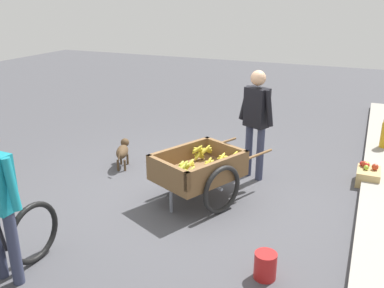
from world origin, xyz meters
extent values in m
plane|color=#47474C|center=(0.00, 0.00, 0.00)|extent=(24.00, 24.00, 0.00)
cube|color=brown|center=(0.22, 0.24, 0.40)|extent=(1.33, 1.18, 0.10)
cube|color=brown|center=(0.69, 0.03, 0.57)|extent=(0.38, 0.75, 0.24)
cube|color=brown|center=(-0.26, 0.46, 0.57)|extent=(0.38, 0.75, 0.24)
cube|color=brown|center=(0.37, 0.58, 0.57)|extent=(1.03, 0.51, 0.24)
cube|color=brown|center=(0.07, -0.09, 0.57)|extent=(1.03, 0.51, 0.24)
torus|color=black|center=(0.40, 0.64, 0.32)|extent=(0.61, 0.32, 0.64)
torus|color=black|center=(0.04, -0.16, 0.32)|extent=(0.61, 0.32, 0.64)
cylinder|color=gray|center=(0.22, 0.24, 0.32)|extent=(0.40, 0.82, 0.04)
cylinder|color=brown|center=(-0.39, 0.89, 0.55)|extent=(0.52, 0.26, 0.04)
cylinder|color=brown|center=(-0.67, 0.27, 0.55)|extent=(0.52, 0.26, 0.04)
cylinder|color=gray|center=(0.65, 0.05, 0.18)|extent=(0.04, 0.04, 0.35)
ellipsoid|color=gold|center=(0.49, 0.36, 0.49)|extent=(0.18, 0.05, 0.14)
ellipsoid|color=gold|center=(0.52, 0.36, 0.50)|extent=(0.19, 0.10, 0.05)
ellipsoid|color=gold|center=(0.53, 0.36, 0.51)|extent=(0.18, 0.12, 0.12)
ellipsoid|color=gold|center=(0.65, 0.36, 0.57)|extent=(0.18, 0.08, 0.14)
ellipsoid|color=gold|center=(0.66, 0.36, 0.58)|extent=(0.19, 0.10, 0.09)
ellipsoid|color=gold|center=(0.67, 0.36, 0.59)|extent=(0.18, 0.10, 0.04)
ellipsoid|color=gold|center=(0.68, 0.36, 0.60)|extent=(0.19, 0.12, 0.10)
ellipsoid|color=gold|center=(0.70, 0.36, 0.61)|extent=(0.17, 0.14, 0.14)
ellipsoid|color=gold|center=(0.58, 0.18, 0.57)|extent=(0.17, 0.14, 0.14)
ellipsoid|color=gold|center=(0.60, 0.18, 0.58)|extent=(0.19, 0.12, 0.09)
ellipsoid|color=gold|center=(0.61, 0.18, 0.59)|extent=(0.18, 0.06, 0.05)
ellipsoid|color=gold|center=(0.62, 0.18, 0.60)|extent=(0.19, 0.08, 0.10)
ellipsoid|color=gold|center=(0.63, 0.18, 0.61)|extent=(0.18, 0.09, 0.13)
ellipsoid|color=gold|center=(-0.12, 0.12, 0.50)|extent=(0.16, 0.14, 0.15)
ellipsoid|color=gold|center=(-0.11, 0.12, 0.51)|extent=(0.18, 0.14, 0.08)
ellipsoid|color=gold|center=(-0.09, 0.12, 0.52)|extent=(0.19, 0.09, 0.08)
ellipsoid|color=gold|center=(-0.07, 0.12, 0.53)|extent=(0.18, 0.08, 0.14)
ellipsoid|color=gold|center=(0.67, 0.35, 0.61)|extent=(0.17, 0.15, 0.13)
ellipsoid|color=gold|center=(0.68, 0.35, 0.62)|extent=(0.19, 0.10, 0.07)
ellipsoid|color=gold|center=(0.70, 0.35, 0.63)|extent=(0.19, 0.12, 0.08)
ellipsoid|color=gold|center=(0.71, 0.35, 0.64)|extent=(0.18, 0.11, 0.14)
ellipsoid|color=gold|center=(0.55, 0.17, 0.62)|extent=(0.17, 0.07, 0.15)
ellipsoid|color=gold|center=(0.58, 0.16, 0.63)|extent=(0.19, 0.08, 0.05)
ellipsoid|color=gold|center=(0.60, 0.16, 0.64)|extent=(0.18, 0.07, 0.13)
ellipsoid|color=gold|center=(-0.02, 0.61, 0.53)|extent=(0.18, 0.09, 0.15)
ellipsoid|color=gold|center=(-0.01, 0.61, 0.54)|extent=(0.16, 0.16, 0.09)
ellipsoid|color=gold|center=(0.01, 0.61, 0.55)|extent=(0.18, 0.14, 0.05)
ellipsoid|color=gold|center=(0.02, 0.61, 0.56)|extent=(0.19, 0.06, 0.10)
ellipsoid|color=gold|center=(0.03, 0.61, 0.57)|extent=(0.15, 0.15, 0.14)
ellipsoid|color=gold|center=(0.19, 0.40, 0.55)|extent=(0.16, 0.15, 0.14)
ellipsoid|color=gold|center=(0.21, 0.40, 0.56)|extent=(0.19, 0.12, 0.08)
ellipsoid|color=gold|center=(0.22, 0.40, 0.57)|extent=(0.18, 0.12, 0.08)
ellipsoid|color=gold|center=(0.24, 0.39, 0.58)|extent=(0.18, 0.07, 0.15)
ellipsoid|color=gold|center=(0.38, 0.22, 0.58)|extent=(0.18, 0.07, 0.13)
ellipsoid|color=gold|center=(0.40, 0.21, 0.59)|extent=(0.18, 0.06, 0.05)
ellipsoid|color=gold|center=(0.42, 0.21, 0.60)|extent=(0.18, 0.08, 0.13)
ellipsoid|color=gold|center=(-0.11, 0.11, 0.60)|extent=(0.16, 0.16, 0.13)
ellipsoid|color=gold|center=(-0.09, 0.11, 0.61)|extent=(0.18, 0.14, 0.05)
ellipsoid|color=gold|center=(-0.07, 0.11, 0.62)|extent=(0.16, 0.15, 0.14)
ellipsoid|color=gold|center=(0.49, 0.18, 0.59)|extent=(0.17, 0.06, 0.15)
ellipsoid|color=gold|center=(0.51, 0.18, 0.60)|extent=(0.18, 0.13, 0.08)
ellipsoid|color=gold|center=(0.53, 0.18, 0.61)|extent=(0.18, 0.14, 0.08)
ellipsoid|color=gold|center=(0.55, 0.18, 0.62)|extent=(0.18, 0.11, 0.15)
ellipsoid|color=gold|center=(-0.20, 0.21, 0.57)|extent=(0.17, 0.14, 0.14)
ellipsoid|color=gold|center=(-0.18, 0.21, 0.58)|extent=(0.18, 0.14, 0.09)
ellipsoid|color=gold|center=(-0.16, 0.21, 0.59)|extent=(0.18, 0.14, 0.09)
ellipsoid|color=gold|center=(-0.15, 0.21, 0.60)|extent=(0.16, 0.13, 0.15)
ellipsoid|color=gold|center=(-0.07, 0.49, 0.56)|extent=(0.17, 0.12, 0.14)
ellipsoid|color=gold|center=(-0.04, 0.49, 0.57)|extent=(0.17, 0.15, 0.05)
ellipsoid|color=gold|center=(-0.03, 0.49, 0.58)|extent=(0.19, 0.08, 0.13)
ellipsoid|color=gold|center=(0.00, 0.67, 0.61)|extent=(0.18, 0.10, 0.14)
ellipsoid|color=gold|center=(0.01, 0.67, 0.62)|extent=(0.19, 0.08, 0.10)
ellipsoid|color=gold|center=(0.02, 0.67, 0.63)|extent=(0.18, 0.06, 0.05)
ellipsoid|color=gold|center=(0.04, 0.67, 0.64)|extent=(0.18, 0.14, 0.11)
ellipsoid|color=gold|center=(0.05, 0.67, 0.65)|extent=(0.17, 0.13, 0.15)
cylinder|color=#333851|center=(-0.78, 0.82, 0.41)|extent=(0.11, 0.11, 0.81)
cylinder|color=#333851|center=(-0.88, 0.62, 0.41)|extent=(0.11, 0.11, 0.81)
cube|color=black|center=(-0.83, 0.72, 1.10)|extent=(0.32, 0.39, 0.57)
sphere|color=tan|center=(-0.83, 0.72, 1.52)|extent=(0.22, 0.22, 0.22)
cylinder|color=black|center=(-0.74, 0.92, 1.13)|extent=(0.08, 0.15, 0.52)
cylinder|color=black|center=(-0.92, 0.52, 1.13)|extent=(0.08, 0.18, 0.52)
torus|color=black|center=(2.14, -0.78, 0.33)|extent=(0.66, 0.09, 0.66)
cylinder|color=black|center=(2.52, -0.80, 0.56)|extent=(0.10, 0.04, 0.45)
cylinder|color=#333851|center=(2.49, -0.69, 0.39)|extent=(0.11, 0.11, 0.77)
cylinder|color=teal|center=(2.50, -0.58, 1.07)|extent=(0.08, 0.13, 0.50)
ellipsoid|color=#4C3823|center=(-0.36, -1.31, 0.27)|extent=(0.48, 0.33, 0.18)
sphere|color=#4C3823|center=(-0.61, -1.41, 0.33)|extent=(0.14, 0.14, 0.14)
cylinder|color=#4C3823|center=(-0.10, -1.20, 0.31)|extent=(0.11, 0.06, 0.12)
cylinder|color=#4C3823|center=(-0.46, -1.41, 0.09)|extent=(0.04, 0.04, 0.18)
cylinder|color=#4C3823|center=(-0.50, -1.31, 0.09)|extent=(0.04, 0.04, 0.18)
cylinder|color=#4C3823|center=(-0.22, -1.31, 0.09)|extent=(0.04, 0.04, 0.18)
cylinder|color=#4C3823|center=(-0.26, -1.21, 0.09)|extent=(0.04, 0.04, 0.18)
cylinder|color=#B21E1E|center=(1.47, 1.48, 0.14)|extent=(0.22, 0.22, 0.28)
cube|color=tan|center=(-1.27, 2.33, 0.11)|extent=(0.44, 0.32, 0.22)
sphere|color=#B23319|center=(-1.36, 2.26, 0.27)|extent=(0.09, 0.09, 0.09)
sphere|color=#B23319|center=(-1.30, 2.40, 0.27)|extent=(0.10, 0.10, 0.10)
sphere|color=red|center=(-1.40, 2.22, 0.26)|extent=(0.07, 0.07, 0.07)
sphere|color=#99BF33|center=(-1.25, 2.29, 0.26)|extent=(0.07, 0.07, 0.07)
sphere|color=#99BF33|center=(-1.35, 2.29, 0.27)|extent=(0.09, 0.09, 0.09)
sphere|color=red|center=(-1.33, 2.29, 0.26)|extent=(0.09, 0.09, 0.09)
camera|label=1|loc=(4.92, 2.20, 2.65)|focal=39.27mm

